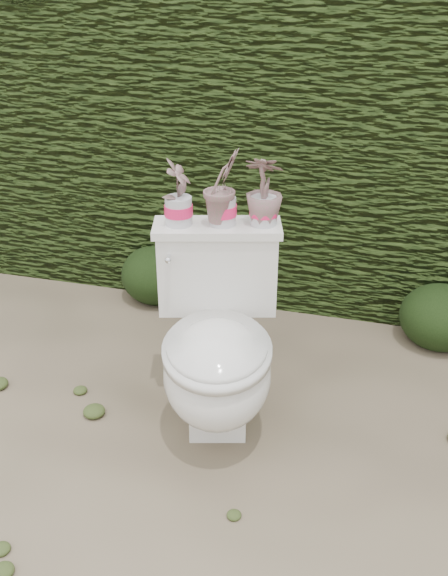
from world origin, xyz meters
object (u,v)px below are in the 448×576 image
(potted_plant_center, at_px, (222,189))
(potted_plant_right, at_px, (264,193))
(toilet, at_px, (217,349))
(potted_plant_left, at_px, (178,194))

(potted_plant_center, bearing_deg, potted_plant_right, -43.75)
(potted_plant_center, relative_size, potted_plant_right, 1.10)
(potted_plant_center, height_order, potted_plant_right, potted_plant_center)
(toilet, distance_m, potted_plant_center, 0.61)
(toilet, xyz_separation_m, potted_plant_center, (-0.04, 0.24, 0.56))
(potted_plant_center, bearing_deg, toilet, -138.70)
(potted_plant_left, xyz_separation_m, potted_plant_center, (0.16, 0.04, 0.02))
(toilet, height_order, potted_plant_left, potted_plant_left)
(potted_plant_left, distance_m, potted_plant_right, 0.33)
(potted_plant_left, bearing_deg, potted_plant_center, -70.93)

